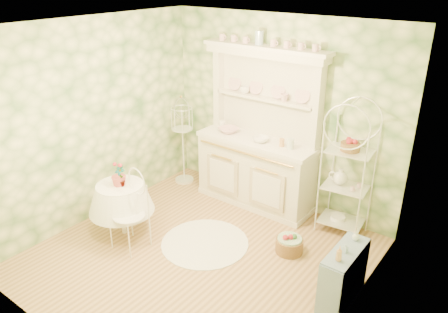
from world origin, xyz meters
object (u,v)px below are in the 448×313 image
Objects in this scene: kitchen_dresser at (257,130)px; cafe_chair at (129,215)px; bakers_rack at (348,166)px; round_table at (122,210)px; side_shelf at (343,276)px; floor_basket at (289,245)px; birdcage_stand at (183,142)px.

kitchen_dresser is 2.09m from cafe_chair.
kitchen_dresser is 1.21× the size of bakers_rack.
kitchen_dresser is at bearing 62.25° from round_table.
cafe_chair reaches higher than side_shelf.
floor_basket is (1.64, 1.10, -0.36)m from cafe_chair.
bakers_rack is at bearing 107.85° from side_shelf.
round_table is at bearing -153.84° from floor_basket.
cafe_chair is (-1.94, -1.94, -0.48)m from bakers_rack.
floor_basket is at bearing -37.16° from kitchen_dresser.
side_shelf is 2.59m from cafe_chair.
kitchen_dresser reaches higher than bakers_rack.
side_shelf is (1.88, -1.18, -0.85)m from kitchen_dresser.
bakers_rack is 1.38× the size of birdcage_stand.
round_table is at bearing -148.25° from bakers_rack.
birdcage_stand is (-1.31, -0.12, -0.46)m from kitchen_dresser.
birdcage_stand is at bearing -174.84° from kitchen_dresser.
kitchen_dresser is at bearing 81.13° from cafe_chair.
bakers_rack is at bearing 38.45° from round_table.
kitchen_dresser reaches higher than birdcage_stand.
round_table reaches higher than floor_basket.
side_shelf is (0.54, -1.23, -0.65)m from bakers_rack.
side_shelf is at bearing -25.19° from floor_basket.
cafe_chair is at bearing -68.35° from birdcage_stand.
cafe_chair is (-2.48, -0.71, 0.17)m from side_shelf.
round_table reaches higher than side_shelf.
bakers_rack is at bearing 69.76° from floor_basket.
birdcage_stand reaches higher than floor_basket.
round_table is 0.76× the size of cafe_chair.
bakers_rack is 2.79m from cafe_chair.
round_table is 2.25× the size of floor_basket.
side_shelf is 0.96m from floor_basket.
round_table is (-2.25, -1.79, -0.59)m from bakers_rack.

